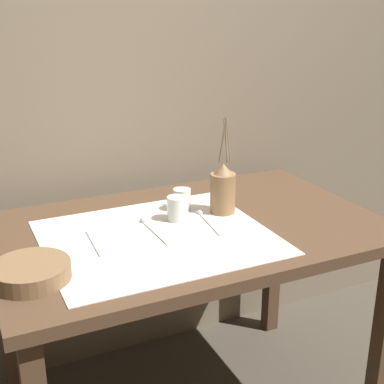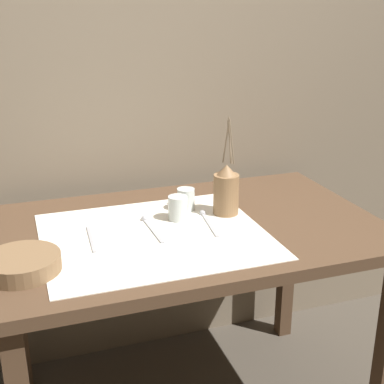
% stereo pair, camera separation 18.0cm
% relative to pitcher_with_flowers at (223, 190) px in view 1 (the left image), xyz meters
% --- Properties ---
extents(stone_wall_back, '(7.00, 0.06, 2.40)m').
position_rel_pitcher_with_flowers_xyz_m(stone_wall_back, '(-0.16, 0.47, 0.32)').
color(stone_wall_back, '#7A6B56').
rests_on(stone_wall_back, ground_plane).
extents(wooden_table, '(1.32, 0.83, 0.79)m').
position_rel_pitcher_with_flowers_xyz_m(wooden_table, '(-0.16, -0.05, -0.19)').
color(wooden_table, '#4C3523').
rests_on(wooden_table, ground_plane).
extents(linen_cloth, '(0.72, 0.62, 0.00)m').
position_rel_pitcher_with_flowers_xyz_m(linen_cloth, '(-0.30, -0.10, -0.09)').
color(linen_cloth, silver).
rests_on(linen_cloth, wooden_table).
extents(pitcher_with_flowers, '(0.09, 0.09, 0.36)m').
position_rel_pitcher_with_flowers_xyz_m(pitcher_with_flowers, '(0.00, 0.00, 0.00)').
color(pitcher_with_flowers, olive).
rests_on(pitcher_with_flowers, wooden_table).
extents(wooden_bowl, '(0.22, 0.22, 0.05)m').
position_rel_pitcher_with_flowers_xyz_m(wooden_bowl, '(-0.71, -0.22, -0.06)').
color(wooden_bowl, brown).
rests_on(wooden_bowl, wooden_table).
extents(glass_tumbler_near, '(0.07, 0.07, 0.09)m').
position_rel_pitcher_with_flowers_xyz_m(glass_tumbler_near, '(-0.18, 0.00, -0.04)').
color(glass_tumbler_near, silver).
rests_on(glass_tumbler_near, wooden_table).
extents(glass_tumbler_far, '(0.06, 0.06, 0.08)m').
position_rel_pitcher_with_flowers_xyz_m(glass_tumbler_far, '(-0.12, 0.08, -0.04)').
color(glass_tumbler_far, silver).
rests_on(glass_tumbler_far, wooden_table).
extents(fork_outer, '(0.02, 0.21, 0.00)m').
position_rel_pitcher_with_flowers_xyz_m(fork_outer, '(-0.50, -0.07, -0.08)').
color(fork_outer, '#A8A8AD').
rests_on(fork_outer, wooden_table).
extents(spoon_inner, '(0.03, 0.22, 0.02)m').
position_rel_pitcher_with_flowers_xyz_m(spoon_inner, '(-0.29, -0.01, -0.08)').
color(spoon_inner, '#A8A8AD').
rests_on(spoon_inner, wooden_table).
extents(spoon_outer, '(0.04, 0.22, 0.02)m').
position_rel_pitcher_with_flowers_xyz_m(spoon_outer, '(-0.09, -0.02, -0.08)').
color(spoon_outer, '#A8A8AD').
rests_on(spoon_outer, wooden_table).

